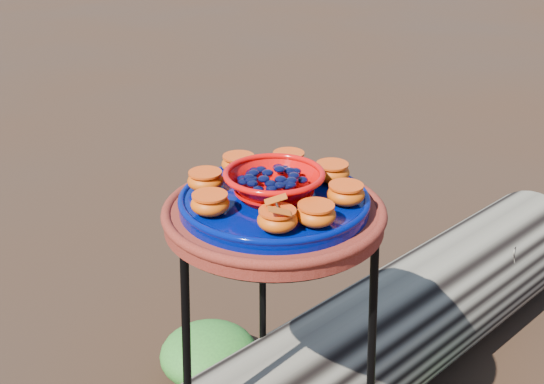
{
  "coord_description": "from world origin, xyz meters",
  "views": [
    {
      "loc": [
        -0.15,
        -1.13,
        1.29
      ],
      "look_at": [
        -0.0,
        0.0,
        0.77
      ],
      "focal_mm": 45.0,
      "sensor_mm": 36.0,
      "label": 1
    }
  ],
  "objects": [
    {
      "name": "orange_half_4",
      "position": [
        0.05,
        0.12,
        0.78
      ],
      "size": [
        0.07,
        0.07,
        0.04
      ],
      "primitive_type": "ellipsoid",
      "color": "#A93D0C",
      "rests_on": "cobalt_plate"
    },
    {
      "name": "butterfly",
      "position": [
        -0.01,
        -0.13,
        0.8
      ],
      "size": [
        0.08,
        0.05,
        0.01
      ],
      "primitive_type": null,
      "rotation": [
        0.0,
        0.0,
        0.0
      ],
      "color": "#B8440C",
      "rests_on": "orange_half_0"
    },
    {
      "name": "orange_half_1",
      "position": [
        0.06,
        -0.12,
        0.78
      ],
      "size": [
        0.07,
        0.07,
        0.04
      ],
      "primitive_type": "ellipsoid",
      "color": "#A93D0C",
      "rests_on": "cobalt_plate"
    },
    {
      "name": "glass_gems",
      "position": [
        0.0,
        0.0,
        0.82
      ],
      "size": [
        0.14,
        0.14,
        0.02
      ],
      "primitive_type": null,
      "color": "black",
      "rests_on": "red_bowl"
    },
    {
      "name": "plant_stand",
      "position": [
        0.0,
        0.0,
        0.35
      ],
      "size": [
        0.44,
        0.44,
        0.7
      ],
      "primitive_type": null,
      "color": "black",
      "rests_on": "ground"
    },
    {
      "name": "orange_half_0",
      "position": [
        -0.01,
        -0.13,
        0.78
      ],
      "size": [
        0.07,
        0.07,
        0.04
      ],
      "primitive_type": "ellipsoid",
      "color": "#A93D0C",
      "rests_on": "cobalt_plate"
    },
    {
      "name": "red_bowl",
      "position": [
        0.0,
        0.0,
        0.78
      ],
      "size": [
        0.18,
        0.18,
        0.05
      ],
      "primitive_type": null,
      "color": "red",
      "rests_on": "cobalt_plate"
    },
    {
      "name": "orange_half_2",
      "position": [
        0.12,
        -0.05,
        0.78
      ],
      "size": [
        0.07,
        0.07,
        0.04
      ],
      "primitive_type": "ellipsoid",
      "color": "#A93D0C",
      "rests_on": "cobalt_plate"
    },
    {
      "name": "cobalt_plate",
      "position": [
        0.0,
        0.0,
        0.74
      ],
      "size": [
        0.35,
        0.35,
        0.02
      ],
      "primitive_type": "cylinder",
      "color": "#000C33",
      "rests_on": "terracotta_saucer"
    },
    {
      "name": "orange_half_3",
      "position": [
        0.12,
        0.06,
        0.78
      ],
      "size": [
        0.07,
        0.07,
        0.04
      ],
      "primitive_type": "ellipsoid",
      "color": "#A93D0C",
      "rests_on": "cobalt_plate"
    },
    {
      "name": "orange_half_7",
      "position": [
        -0.12,
        -0.06,
        0.78
      ],
      "size": [
        0.07,
        0.07,
        0.04
      ],
      "primitive_type": "ellipsoid",
      "color": "#A93D0C",
      "rests_on": "cobalt_plate"
    },
    {
      "name": "terracotta_saucer",
      "position": [
        0.0,
        0.0,
        0.72
      ],
      "size": [
        0.41,
        0.41,
        0.03
      ],
      "primitive_type": "cylinder",
      "color": "#5A1309",
      "rests_on": "plant_stand"
    },
    {
      "name": "driftwood_log",
      "position": [
        0.32,
        0.32,
        0.16
      ],
      "size": [
        1.66,
        1.4,
        0.33
      ],
      "primitive_type": null,
      "rotation": [
        0.0,
        0.0,
        0.64
      ],
      "color": "black",
      "rests_on": "ground"
    },
    {
      "name": "orange_half_6",
      "position": [
        -0.12,
        0.05,
        0.78
      ],
      "size": [
        0.07,
        0.07,
        0.04
      ],
      "primitive_type": "ellipsoid",
      "color": "#A93D0C",
      "rests_on": "cobalt_plate"
    },
    {
      "name": "foliage_back",
      "position": [
        -0.13,
        0.45,
        0.07
      ],
      "size": [
        0.28,
        0.28,
        0.14
      ],
      "primitive_type": "ellipsoid",
      "color": "#2A5E1F",
      "rests_on": "ground"
    },
    {
      "name": "orange_half_5",
      "position": [
        -0.06,
        0.12,
        0.78
      ],
      "size": [
        0.07,
        0.07,
        0.04
      ],
      "primitive_type": "ellipsoid",
      "color": "#A93D0C",
      "rests_on": "cobalt_plate"
    }
  ]
}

